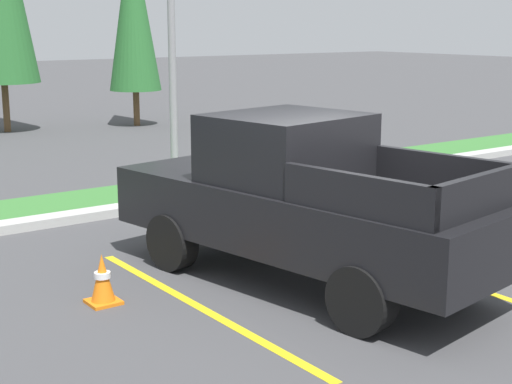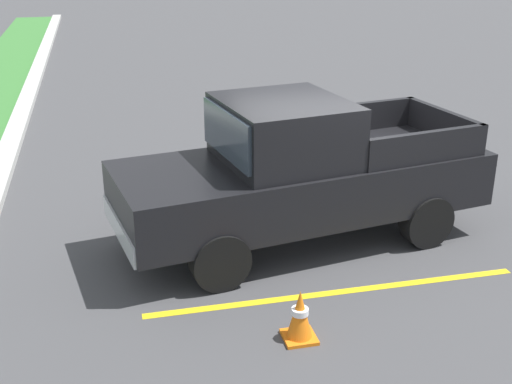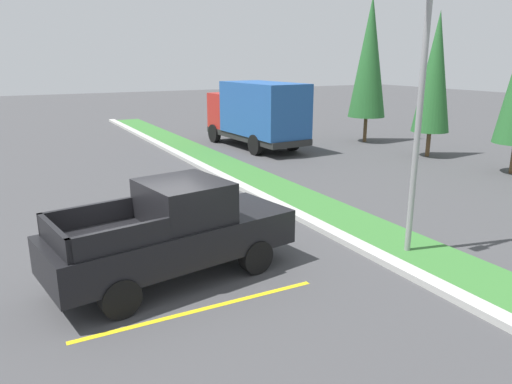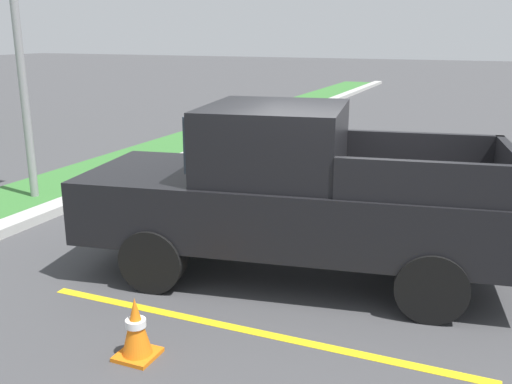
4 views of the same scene
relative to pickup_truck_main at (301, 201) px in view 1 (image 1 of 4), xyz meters
name	(u,v)px [view 1 (image 1 of 4)]	position (x,y,z in m)	size (l,w,h in m)	color
ground_plane	(325,291)	(0.00, -0.49, -1.04)	(120.00, 120.00, 0.00)	#424244
parking_line_near	(199,306)	(-1.54, -0.05, -1.04)	(0.12, 4.80, 0.01)	yellow
parking_line_far	(390,259)	(1.56, -0.05, -1.04)	(0.12, 4.80, 0.01)	yellow
curb_strip	(136,207)	(0.00, 4.51, -0.97)	(56.00, 0.40, 0.15)	#B2B2AD
grass_median	(109,199)	(0.00, 5.61, -1.01)	(56.00, 1.80, 0.06)	#387533
pickup_truck_main	(301,201)	(0.00, 0.00, 0.00)	(2.73, 5.46, 2.10)	black
street_light	(176,1)	(1.30, 5.25, 2.56)	(0.24, 1.49, 6.12)	gray
cypress_tree_rightmost	(133,7)	(5.38, 14.92, 2.65)	(1.63, 1.63, 6.27)	brown
traffic_cone	(102,280)	(-2.38, 0.69, -0.75)	(0.36, 0.36, 0.60)	orange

